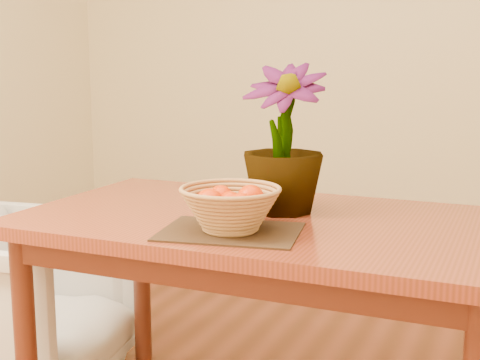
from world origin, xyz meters
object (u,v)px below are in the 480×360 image
at_px(table, 264,246).
at_px(armchair, 19,295).
at_px(potted_plant, 283,139).
at_px(wicker_basket, 230,211).

distance_m(table, armchair, 1.03).
height_order(potted_plant, armchair, potted_plant).
bearing_deg(potted_plant, table, -115.68).
distance_m(wicker_basket, potted_plant, 0.33).
bearing_deg(table, armchair, 176.70).
height_order(wicker_basket, potted_plant, potted_plant).
relative_size(wicker_basket, potted_plant, 0.61).
bearing_deg(wicker_basket, table, 86.28).
xyz_separation_m(table, potted_plant, (0.03, 0.08, 0.31)).
relative_size(wicker_basket, armchair, 0.38).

